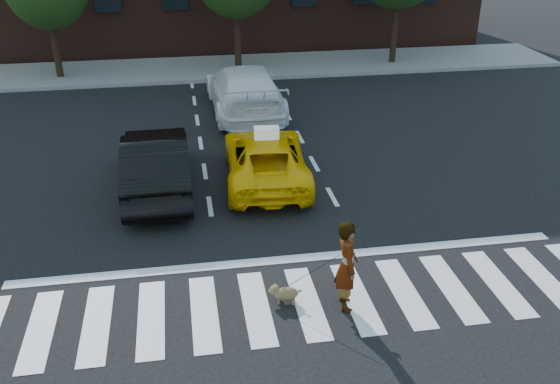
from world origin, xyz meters
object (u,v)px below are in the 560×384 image
object	(u,v)px
taxi	(266,158)
black_sedan	(156,163)
white_suv	(245,89)
woman	(347,265)
dog	(284,293)

from	to	relation	value
taxi	black_sedan	xyz separation A→B (m)	(-2.93, -0.17, 0.14)
white_suv	taxi	bearing A→B (deg)	87.65
white_suv	woman	xyz separation A→B (m)	(0.56, -11.75, 0.07)
white_suv	woman	world-z (taller)	woman
white_suv	black_sedan	bearing A→B (deg)	61.58
dog	taxi	bearing A→B (deg)	102.93
taxi	dog	distance (m)	5.71
taxi	woman	world-z (taller)	woman
taxi	woman	bearing A→B (deg)	100.25
black_sedan	dog	bearing A→B (deg)	113.00
black_sedan	dog	distance (m)	6.05
black_sedan	woman	size ratio (longest dim) A/B	2.62
woman	dog	bearing A→B (deg)	78.96
taxi	white_suv	distance (m)	5.78
black_sedan	taxi	bearing A→B (deg)	-177.71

